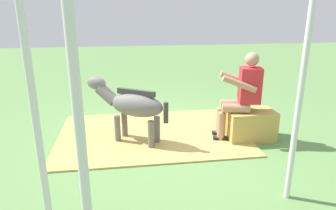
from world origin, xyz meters
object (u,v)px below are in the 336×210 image
(hay_bale, at_px, (250,125))
(tent_pole_right, at_px, (34,107))
(pony_standing, at_px, (131,105))
(soda_bottle, at_px, (263,118))
(person_seated, at_px, (242,93))
(tent_pole_left, at_px, (302,84))
(tent_pole_mid, at_px, (81,141))

(hay_bale, distance_m, tent_pole_right, 3.32)
(hay_bale, relative_size, pony_standing, 0.60)
(soda_bottle, bearing_deg, hay_bale, 46.38)
(person_seated, distance_m, tent_pole_left, 1.63)
(tent_pole_right, xyz_separation_m, tent_pole_mid, (-0.41, 0.67, 0.00))
(hay_bale, bearing_deg, tent_pole_left, 82.25)
(tent_pole_right, bearing_deg, tent_pole_left, -171.41)
(soda_bottle, height_order, tent_pole_right, tent_pole_right)
(pony_standing, relative_size, tent_pole_mid, 0.48)
(person_seated, bearing_deg, hay_bale, 171.75)
(tent_pole_left, height_order, tent_pole_mid, same)
(tent_pole_right, bearing_deg, person_seated, -141.36)
(pony_standing, height_order, tent_pole_left, tent_pole_left)
(person_seated, xyz_separation_m, pony_standing, (1.63, -0.13, -0.15))
(person_seated, height_order, tent_pole_mid, tent_pole_mid)
(tent_pole_right, relative_size, tent_pole_mid, 1.00)
(pony_standing, distance_m, soda_bottle, 2.30)
(pony_standing, relative_size, tent_pole_left, 0.48)
(hay_bale, height_order, soda_bottle, hay_bale)
(soda_bottle, bearing_deg, pony_standing, 8.06)
(hay_bale, distance_m, person_seated, 0.53)
(pony_standing, xyz_separation_m, tent_pole_mid, (0.34, 2.71, 0.66))
(hay_bale, height_order, person_seated, person_seated)
(pony_standing, distance_m, tent_pole_mid, 2.80)
(person_seated, xyz_separation_m, tent_pole_left, (0.05, 1.55, 0.51))
(person_seated, distance_m, tent_pole_mid, 3.28)
(hay_bale, height_order, pony_standing, pony_standing)
(hay_bale, height_order, tent_pole_right, tent_pole_right)
(hay_bale, xyz_separation_m, pony_standing, (1.79, -0.15, 0.36))
(person_seated, distance_m, soda_bottle, 0.96)
(pony_standing, xyz_separation_m, soda_bottle, (-2.23, -0.32, -0.45))
(tent_pole_mid, bearing_deg, tent_pole_left, -151.85)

